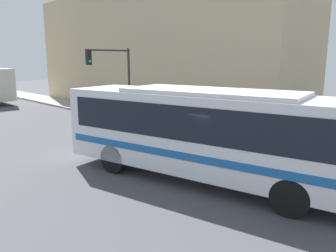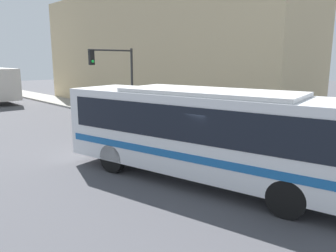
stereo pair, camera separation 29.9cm
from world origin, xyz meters
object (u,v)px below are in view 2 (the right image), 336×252
at_px(city_bus, 208,129).
at_px(fire_hydrant, 189,124).
at_px(traffic_light_pole, 117,71).
at_px(parking_meter, 151,109).
at_px(pedestrian_near_corner, 215,114).

relative_size(city_bus, fire_hydrant, 14.43).
bearing_deg(city_bus, traffic_light_pole, 57.84).
relative_size(fire_hydrant, parking_meter, 0.62).
bearing_deg(city_bus, fire_hydrant, 35.73).
relative_size(traffic_light_pole, pedestrian_near_corner, 2.69).
bearing_deg(pedestrian_near_corner, traffic_light_pole, 109.07).
distance_m(fire_hydrant, parking_meter, 3.32).
height_order(city_bus, pedestrian_near_corner, city_bus).
bearing_deg(traffic_light_pole, fire_hydrant, -79.09).
xyz_separation_m(fire_hydrant, parking_meter, (0.00, 3.29, 0.46)).
bearing_deg(traffic_light_pole, parking_meter, -64.18).
distance_m(city_bus, pedestrian_near_corner, 7.84).
bearing_deg(pedestrian_near_corner, fire_hydrant, 141.11).
distance_m(traffic_light_pole, parking_meter, 3.40).
bearing_deg(parking_meter, city_bus, -119.64).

